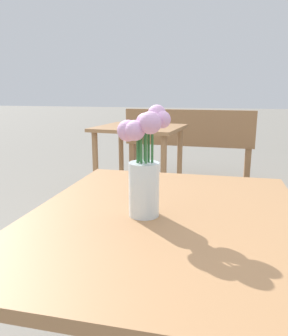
# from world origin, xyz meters

# --- Properties ---
(table_front) EXTENTS (0.82, 1.00, 0.70)m
(table_front) POSITION_xyz_m (0.00, 0.00, 0.61)
(table_front) COLOR #9E7047
(table_front) RESTS_ON ground_plane
(flower_vase) EXTENTS (0.15, 0.14, 0.32)m
(flower_vase) POSITION_xyz_m (-0.06, -0.02, 0.85)
(flower_vase) COLOR silver
(flower_vase) RESTS_ON table_front
(bench_middle) EXTENTS (1.51, 0.42, 0.85)m
(bench_middle) POSITION_xyz_m (-0.22, 2.97, 0.46)
(bench_middle) COLOR #9E7047
(bench_middle) RESTS_ON ground_plane
(table_back) EXTENTS (0.82, 0.77, 0.74)m
(table_back) POSITION_xyz_m (-0.58, 1.99, 0.61)
(table_back) COLOR #9E7047
(table_back) RESTS_ON ground_plane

